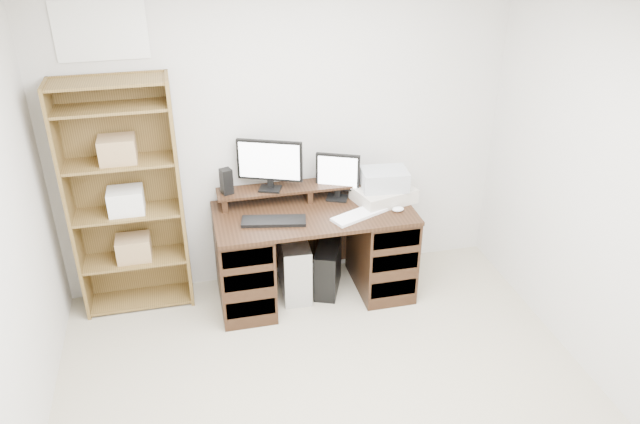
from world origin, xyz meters
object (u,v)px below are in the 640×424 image
object	(u,v)px
desk	(314,251)
printer	(383,194)
bookshelf	(126,197)
monitor_wide	(270,162)
tower_silver	(294,265)
tower_black	(328,268)
monitor_small	(338,175)

from	to	relation	value
desk	printer	distance (m)	0.70
printer	bookshelf	distance (m)	1.93
monitor_wide	printer	world-z (taller)	monitor_wide
tower_silver	bookshelf	bearing A→B (deg)	175.73
desk	tower_silver	distance (m)	0.22
monitor_wide	bookshelf	xyz separation A→B (m)	(-1.06, 0.01, -0.17)
desk	tower_black	distance (m)	0.23
printer	bookshelf	xyz separation A→B (m)	(-1.92, 0.17, 0.11)
tower_silver	monitor_small	bearing A→B (deg)	17.65
printer	tower_black	size ratio (longest dim) A/B	1.00
desk	monitor_wide	xyz separation A→B (m)	(-0.29, 0.20, 0.70)
tower_silver	bookshelf	xyz separation A→B (m)	(-1.20, 0.15, 0.68)
monitor_wide	tower_black	world-z (taller)	monitor_wide
printer	monitor_wide	bearing A→B (deg)	154.65
desk	tower_silver	world-z (taller)	desk
bookshelf	desk	bearing A→B (deg)	-8.95
monitor_wide	monitor_small	bearing A→B (deg)	17.58
bookshelf	monitor_wide	bearing A→B (deg)	-0.59
tower_silver	tower_black	distance (m)	0.27
monitor_wide	tower_black	distance (m)	1.00
printer	tower_black	distance (m)	0.75
monitor_wide	tower_black	bearing A→B (deg)	-1.68
monitor_small	tower_silver	world-z (taller)	monitor_small
bookshelf	tower_black	bearing A→B (deg)	-7.37
tower_black	bookshelf	bearing A→B (deg)	-165.79
desk	bookshelf	size ratio (longest dim) A/B	0.83
desk	bookshelf	xyz separation A→B (m)	(-1.35, 0.21, 0.53)
monitor_small	tower_silver	bearing A→B (deg)	-141.38
monitor_wide	tower_silver	bearing A→B (deg)	-22.39
printer	tower_black	world-z (taller)	printer
desk	monitor_wide	world-z (taller)	monitor_wide
monitor_wide	tower_black	size ratio (longest dim) A/B	1.09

